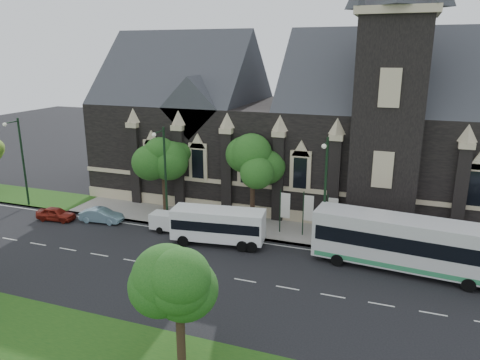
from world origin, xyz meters
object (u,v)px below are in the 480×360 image
at_px(tree_park_east, 184,283).
at_px(tree_walk_left, 166,155).
at_px(street_lamp_mid, 164,172).
at_px(banner_flag_center, 307,210).
at_px(sedan, 101,215).
at_px(car_far_red, 56,214).
at_px(street_lamp_near, 325,187).
at_px(banner_flag_right, 331,213).
at_px(banner_flag_left, 283,208).
at_px(tree_walk_right, 256,161).
at_px(tour_coach, 409,243).
at_px(box_trailer, 163,220).
at_px(shuttle_bus, 218,224).
at_px(street_lamp_far, 21,158).

bearing_deg(tree_park_east, tree_walk_left, 120.87).
height_order(street_lamp_mid, banner_flag_center, street_lamp_mid).
relative_size(sedan, car_far_red, 1.09).
height_order(street_lamp_near, street_lamp_mid, same).
height_order(banner_flag_right, sedan, banner_flag_right).
relative_size(street_lamp_near, banner_flag_left, 2.25).
xyz_separation_m(tree_walk_right, tree_walk_left, (-9.01, -0.01, -0.08)).
height_order(tree_walk_right, tour_coach, tree_walk_right).
bearing_deg(box_trailer, tree_park_east, -59.54).
distance_m(street_lamp_mid, sedan, 7.68).
xyz_separation_m(street_lamp_near, shuttle_bus, (-8.16, -1.85, -3.43)).
bearing_deg(banner_flag_left, box_trailer, -164.46).
bearing_deg(street_lamp_far, sedan, -6.37).
distance_m(box_trailer, sedan, 6.38).
bearing_deg(street_lamp_near, banner_flag_left, 152.82).
distance_m(banner_flag_right, tour_coach, 7.10).
relative_size(tree_walk_right, box_trailer, 2.57).
xyz_separation_m(banner_flag_center, sedan, (-18.45, -3.00, -1.73)).
bearing_deg(shuttle_bus, banner_flag_left, 32.61).
distance_m(street_lamp_far, tour_coach, 36.55).
height_order(tree_park_east, banner_flag_center, tree_park_east).
bearing_deg(banner_flag_left, banner_flag_right, 0.00).
bearing_deg(banner_flag_center, car_far_red, -169.96).
relative_size(street_lamp_mid, sedan, 2.27).
xyz_separation_m(tree_walk_left, sedan, (-4.37, -4.71, -5.08)).
bearing_deg(banner_flag_left, tree_park_east, -90.35).
distance_m(tree_park_east, car_far_red, 25.43).
distance_m(banner_flag_right, box_trailer, 14.42).
bearing_deg(tree_walk_left, shuttle_bus, -35.56).
height_order(sedan, car_far_red, sedan).
height_order(tree_walk_right, box_trailer, tree_walk_right).
bearing_deg(tree_walk_right, tree_walk_left, -179.94).
height_order(banner_flag_center, box_trailer, banner_flag_center).
bearing_deg(tree_walk_left, tree_walk_right, 0.06).
relative_size(street_lamp_near, shuttle_bus, 1.16).
bearing_deg(box_trailer, street_lamp_mid, 101.18).
bearing_deg(box_trailer, banner_flag_center, 10.83).
bearing_deg(banner_flag_right, shuttle_bus, -156.00).
height_order(tree_walk_left, banner_flag_center, tree_walk_left).
bearing_deg(box_trailer, tree_walk_left, 111.83).
distance_m(banner_flag_center, sedan, 18.77).
bearing_deg(banner_flag_left, tree_walk_left, 171.98).
height_order(tree_park_east, banner_flag_left, tree_park_east).
relative_size(banner_flag_left, box_trailer, 1.32).
height_order(tree_walk_left, banner_flag_right, tree_walk_left).
distance_m(tour_coach, sedan, 26.60).
distance_m(tree_walk_left, street_lamp_far, 14.67).
bearing_deg(tree_walk_right, car_far_red, -162.02).
relative_size(street_lamp_near, tour_coach, 0.66).
height_order(banner_flag_left, shuttle_bus, banner_flag_left).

